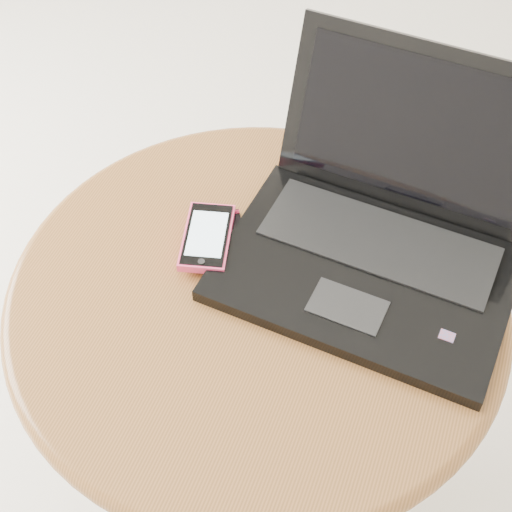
% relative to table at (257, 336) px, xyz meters
% --- Properties ---
extents(table, '(0.69, 0.69, 0.55)m').
position_rel_table_xyz_m(table, '(0.00, 0.00, 0.00)').
color(table, brown).
rests_on(table, ground).
extents(laptop, '(0.41, 0.38, 0.24)m').
position_rel_table_xyz_m(laptop, '(0.14, 0.12, 0.16)').
color(laptop, black).
rests_on(laptop, table).
extents(phone_black, '(0.12, 0.14, 0.01)m').
position_rel_table_xyz_m(phone_black, '(-0.07, 0.05, 0.12)').
color(phone_black, black).
rests_on(phone_black, table).
extents(phone_pink, '(0.09, 0.13, 0.01)m').
position_rel_table_xyz_m(phone_pink, '(-0.09, 0.05, 0.13)').
color(phone_pink, '#F43D6B').
rests_on(phone_pink, phone_black).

